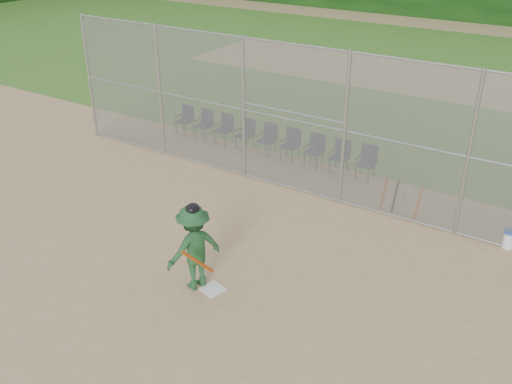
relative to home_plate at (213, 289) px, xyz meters
The scene contains 17 objects.
ground 0.48m from the home_plate, 161.60° to the right, with size 100.00×100.00×0.00m, color tan.
grass_strip 17.85m from the home_plate, 91.47° to the left, with size 100.00×100.00×0.00m, color #3A6F21.
dirt_patch_far 17.85m from the home_plate, 91.47° to the left, with size 24.00×24.00×0.00m, color tan.
backstop_fence 5.29m from the home_plate, 95.39° to the left, with size 16.09×0.09×4.00m.
home_plate is the anchor object (origin of this frame).
batter_at_plate 1.00m from the home_plate, behind, with size 1.13×1.37×1.92m.
water_cooler 6.86m from the home_plate, 46.34° to the left, with size 0.33×0.33×0.42m.
spare_bats 5.60m from the home_plate, 68.39° to the left, with size 0.96×0.40×0.83m.
chair_0 8.92m from the home_plate, 132.60° to the left, with size 0.54×0.52×0.96m, color #10173D, non-canonical shape.
chair_1 8.39m from the home_plate, 128.47° to the left, with size 0.54×0.52×0.96m, color #10173D, non-canonical shape.
chair_2 7.90m from the home_plate, 123.80° to the left, with size 0.54×0.52×0.96m, color #10173D, non-canonical shape.
chair_3 7.48m from the home_plate, 118.57° to the left, with size 0.54×0.52×0.96m, color #10173D, non-canonical shape.
chair_4 7.12m from the home_plate, 112.76° to the left, with size 0.54×0.52×0.96m, color #10173D, non-canonical shape.
chair_5 6.85m from the home_plate, 106.41° to the left, with size 0.54×0.52×0.96m, color #10173D, non-canonical shape.
chair_6 6.67m from the home_plate, 99.62° to the left, with size 0.54×0.52×0.96m, color #10173D, non-canonical shape.
chair_7 6.58m from the home_plate, 92.55° to the left, with size 0.54×0.52×0.96m, color #10173D, non-canonical shape.
chair_8 6.59m from the home_plate, 85.40° to the left, with size 0.54×0.52×0.96m, color #10173D, non-canonical shape.
Camera 1 is at (6.28, -7.33, 7.04)m, focal length 40.00 mm.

